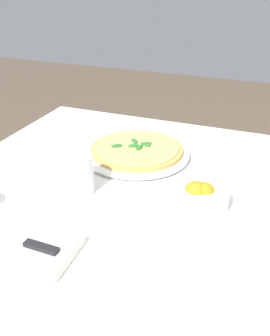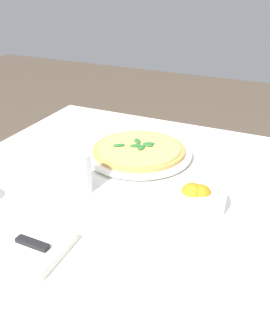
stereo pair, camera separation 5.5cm
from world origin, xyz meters
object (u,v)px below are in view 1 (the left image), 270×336
(water_glass_center_back, at_px, (79,176))
(citrus_bowl, at_px, (198,196))
(pizza, at_px, (137,149))
(napkin_folded, at_px, (22,247))
(pizza_plate, at_px, (137,153))
(dinner_knife, at_px, (20,241))

(water_glass_center_back, distance_m, citrus_bowl, 0.30)
(pizza, distance_m, citrus_bowl, 0.30)
(citrus_bowl, bearing_deg, pizza, -40.05)
(pizza, distance_m, napkin_folded, 0.49)
(pizza_plate, distance_m, citrus_bowl, 0.30)
(pizza, bearing_deg, dinner_knife, 82.63)
(napkin_folded, relative_size, citrus_bowl, 1.50)
(water_glass_center_back, xyz_separation_m, citrus_bowl, (-0.29, -0.05, -0.02))
(pizza, distance_m, water_glass_center_back, 0.25)
(pizza_plate, distance_m, water_glass_center_back, 0.25)
(water_glass_center_back, relative_size, napkin_folded, 0.47)
(napkin_folded, height_order, dinner_knife, dinner_knife)
(pizza, distance_m, dinner_knife, 0.49)
(pizza, bearing_deg, water_glass_center_back, 76.02)
(pizza_plate, relative_size, napkin_folded, 1.42)
(water_glass_center_back, relative_size, dinner_knife, 0.54)
(water_glass_center_back, height_order, napkin_folded, water_glass_center_back)
(dinner_knife, distance_m, citrus_bowl, 0.42)
(water_glass_center_back, bearing_deg, pizza_plate, -104.03)
(napkin_folded, height_order, citrus_bowl, citrus_bowl)
(pizza_plate, relative_size, water_glass_center_back, 3.05)
(dinner_knife, relative_size, citrus_bowl, 1.30)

